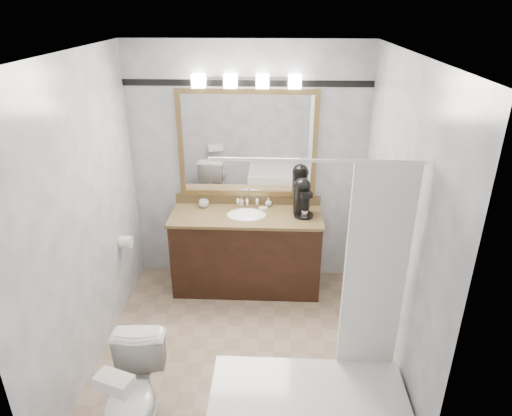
% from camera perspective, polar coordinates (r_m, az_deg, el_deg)
% --- Properties ---
extents(room, '(2.42, 2.62, 2.52)m').
position_cam_1_polar(room, '(3.51, -2.34, -2.01)').
color(room, '#9D856A').
rests_on(room, ground).
extents(vanity, '(1.53, 0.58, 0.97)m').
position_cam_1_polar(vanity, '(4.78, -1.18, -5.23)').
color(vanity, black).
rests_on(vanity, ground).
extents(mirror, '(1.40, 0.04, 1.10)m').
position_cam_1_polar(mirror, '(4.61, -1.08, 7.93)').
color(mirror, olive).
rests_on(mirror, room).
extents(vanity_light_bar, '(1.02, 0.14, 0.12)m').
position_cam_1_polar(vanity_light_bar, '(4.42, -1.19, 15.63)').
color(vanity_light_bar, silver).
rests_on(vanity_light_bar, room).
extents(accent_stripe, '(2.40, 0.01, 0.06)m').
position_cam_1_polar(accent_stripe, '(4.49, -1.13, 15.34)').
color(accent_stripe, black).
rests_on(accent_stripe, room).
extents(bathtub, '(1.30, 0.75, 1.96)m').
position_cam_1_polar(bathtub, '(3.38, 6.87, -24.20)').
color(bathtub, white).
rests_on(bathtub, ground).
extents(tp_roll, '(0.11, 0.12, 0.12)m').
position_cam_1_polar(tp_roll, '(4.57, -15.96, -4.10)').
color(tp_roll, white).
rests_on(tp_roll, room).
extents(toilet, '(0.42, 0.70, 0.69)m').
position_cam_1_polar(toilet, '(3.48, -15.02, -21.87)').
color(toilet, white).
rests_on(toilet, ground).
extents(tissue_box, '(0.25, 0.19, 0.09)m').
position_cam_1_polar(tissue_box, '(3.04, -17.28, -20.11)').
color(tissue_box, white).
rests_on(tissue_box, toilet).
extents(coffee_maker, '(0.21, 0.25, 0.38)m').
position_cam_1_polar(coffee_maker, '(4.55, 5.79, 1.51)').
color(coffee_maker, black).
rests_on(coffee_maker, vanity).
extents(cup_left, '(0.13, 0.13, 0.08)m').
position_cam_1_polar(cup_left, '(4.77, -6.54, 0.54)').
color(cup_left, white).
rests_on(cup_left, vanity).
extents(soap_bottle_a, '(0.04, 0.04, 0.09)m').
position_cam_1_polar(soap_bottle_a, '(4.78, -1.82, 0.80)').
color(soap_bottle_a, white).
rests_on(soap_bottle_a, vanity).
extents(soap_bottle_b, '(0.08, 0.08, 0.09)m').
position_cam_1_polar(soap_bottle_b, '(4.76, 1.56, 0.74)').
color(soap_bottle_b, white).
rests_on(soap_bottle_b, vanity).
extents(soap_bar, '(0.10, 0.08, 0.03)m').
position_cam_1_polar(soap_bar, '(4.69, 0.91, -0.09)').
color(soap_bar, beige).
rests_on(soap_bar, vanity).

